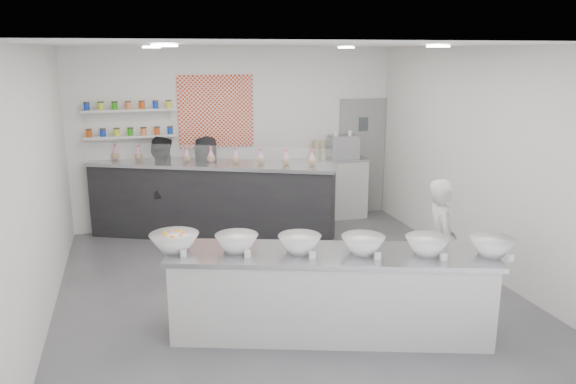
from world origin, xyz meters
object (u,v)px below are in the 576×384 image
object	(u,v)px
woman_prep	(440,243)
prep_counter	(330,294)
espresso_ledge	(326,189)
staff_left	(162,187)
staff_right	(207,185)
back_bar	(212,200)
espresso_machine	(343,147)

from	to	relation	value
woman_prep	prep_counter	bearing A→B (deg)	119.96
prep_counter	espresso_ledge	distance (m)	4.28
espresso_ledge	woman_prep	distance (m)	3.71
prep_counter	espresso_ledge	bearing A→B (deg)	89.21
prep_counter	staff_left	world-z (taller)	staff_left
woman_prep	staff_left	bearing A→B (deg)	56.97
prep_counter	staff_left	bearing A→B (deg)	129.18
staff_left	staff_right	world-z (taller)	staff_left
espresso_ledge	woman_prep	world-z (taller)	woman_prep
woman_prep	espresso_ledge	bearing A→B (deg)	18.26
prep_counter	staff_left	size ratio (longest dim) A/B	2.07
prep_counter	back_bar	distance (m)	3.64
espresso_machine	woman_prep	bearing A→B (deg)	-93.28
back_bar	staff_right	xyz separation A→B (m)	(-0.04, 0.25, 0.19)
back_bar	espresso_ledge	distance (m)	2.16
back_bar	staff_left	distance (m)	0.85
espresso_machine	staff_left	bearing A→B (deg)	-176.76
back_bar	espresso_ledge	world-z (taller)	back_bar
woman_prep	espresso_machine	bearing A→B (deg)	13.64
espresso_ledge	staff_left	bearing A→B (deg)	-176.42
prep_counter	staff_right	world-z (taller)	staff_right
staff_right	espresso_ledge	bearing A→B (deg)	-155.63
espresso_machine	woman_prep	xyz separation A→B (m)	(-0.21, -3.71, -0.51)
espresso_ledge	espresso_machine	bearing A→B (deg)	0.00
back_bar	espresso_ledge	bearing A→B (deg)	37.60
espresso_ledge	staff_right	distance (m)	2.18
espresso_ledge	staff_right	bearing A→B (deg)	-173.95
prep_counter	back_bar	bearing A→B (deg)	119.47
prep_counter	staff_right	xyz separation A→B (m)	(-0.75, 3.82, 0.34)
staff_left	back_bar	bearing A→B (deg)	-176.23
prep_counter	woman_prep	bearing A→B (deg)	31.24
espresso_machine	staff_left	xyz separation A→B (m)	(-3.18, -0.18, -0.46)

